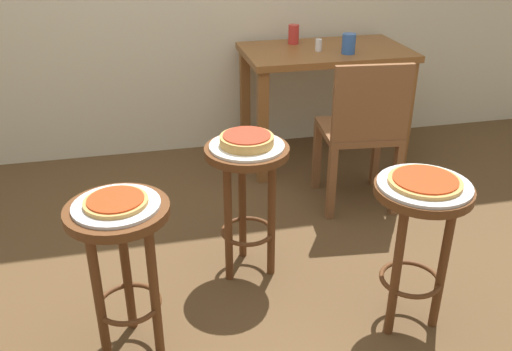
{
  "coord_description": "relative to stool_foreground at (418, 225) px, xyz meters",
  "views": [
    {
      "loc": [
        -0.43,
        -2.0,
        1.58
      ],
      "look_at": [
        0.03,
        -0.03,
        0.56
      ],
      "focal_mm": 39.09,
      "sensor_mm": 36.0,
      "label": 1
    }
  ],
  "objects": [
    {
      "name": "ground_plane",
      "position": [
        -0.58,
        0.37,
        -0.46
      ],
      "size": [
        6.0,
        6.0,
        0.0
      ],
      "primitive_type": "plane",
      "color": "brown"
    },
    {
      "name": "stool_foreground",
      "position": [
        0.0,
        0.0,
        0.0
      ],
      "size": [
        0.37,
        0.37,
        0.63
      ],
      "color": "#5B3319",
      "rests_on": "ground_plane"
    },
    {
      "name": "cup_near_edge",
      "position": [
        0.27,
        1.48,
        0.34
      ],
      "size": [
        0.08,
        0.08,
        0.12
      ],
      "primitive_type": "cylinder",
      "color": "#3360B2",
      "rests_on": "dining_table"
    },
    {
      "name": "serving_plate_foreground",
      "position": [
        0.0,
        0.0,
        0.17
      ],
      "size": [
        0.35,
        0.35,
        0.01
      ],
      "primitive_type": "cylinder",
      "color": "silver",
      "rests_on": "stool_foreground"
    },
    {
      "name": "serving_plate_leftside",
      "position": [
        -0.56,
        0.5,
        0.17
      ],
      "size": [
        0.32,
        0.32,
        0.01
      ],
      "primitive_type": "cylinder",
      "color": "white",
      "rests_on": "stool_leftside"
    },
    {
      "name": "stool_leftside",
      "position": [
        -0.56,
        0.5,
        0.0
      ],
      "size": [
        0.37,
        0.37,
        0.63
      ],
      "color": "#5B3319",
      "rests_on": "ground_plane"
    },
    {
      "name": "pizza_middle",
      "position": [
        -1.11,
        0.1,
        0.19
      ],
      "size": [
        0.22,
        0.22,
        0.02
      ],
      "color": "tan",
      "rests_on": "serving_plate_middle"
    },
    {
      "name": "condiment_shaker",
      "position": [
        0.12,
        1.58,
        0.31
      ],
      "size": [
        0.04,
        0.04,
        0.07
      ],
      "primitive_type": "cylinder",
      "color": "white",
      "rests_on": "dining_table"
    },
    {
      "name": "cup_far_edge",
      "position": [
        0.02,
        1.79,
        0.34
      ],
      "size": [
        0.07,
        0.07,
        0.12
      ],
      "primitive_type": "cylinder",
      "color": "red",
      "rests_on": "dining_table"
    },
    {
      "name": "serving_plate_middle",
      "position": [
        -1.11,
        0.1,
        0.17
      ],
      "size": [
        0.3,
        0.3,
        0.01
      ],
      "primitive_type": "cylinder",
      "color": "silver",
      "rests_on": "stool_middle"
    },
    {
      "name": "dining_table",
      "position": [
        0.18,
        1.62,
        0.15
      ],
      "size": [
        1.02,
        0.61,
        0.74
      ],
      "color": "brown",
      "rests_on": "ground_plane"
    },
    {
      "name": "wooden_chair",
      "position": [
        0.17,
        0.95,
        0.01
      ],
      "size": [
        0.44,
        0.44,
        0.85
      ],
      "color": "brown",
      "rests_on": "ground_plane"
    },
    {
      "name": "stool_middle",
      "position": [
        -1.11,
        0.1,
        0.0
      ],
      "size": [
        0.37,
        0.37,
        0.63
      ],
      "color": "#5B3319",
      "rests_on": "ground_plane"
    },
    {
      "name": "pizza_foreground",
      "position": [
        0.0,
        0.0,
        0.19
      ],
      "size": [
        0.27,
        0.27,
        0.02
      ],
      "color": "tan",
      "rests_on": "serving_plate_foreground"
    },
    {
      "name": "pizza_leftside",
      "position": [
        -0.56,
        0.5,
        0.2
      ],
      "size": [
        0.23,
        0.23,
        0.05
      ],
      "color": "tan",
      "rests_on": "serving_plate_leftside"
    }
  ]
}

